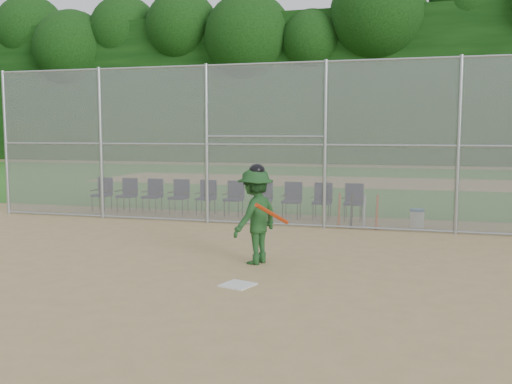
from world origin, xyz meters
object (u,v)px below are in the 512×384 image
(batter_at_plate, at_px, (256,215))
(water_cooler, at_px, (417,218))
(chair_0, at_px, (102,194))
(home_plate, at_px, (238,285))

(batter_at_plate, xyz_separation_m, water_cooler, (2.74, 4.74, -0.62))
(batter_at_plate, relative_size, water_cooler, 3.92)
(batter_at_plate, bearing_deg, water_cooler, 60.01)
(water_cooler, xyz_separation_m, chair_0, (-8.98, 0.60, 0.25))
(home_plate, height_order, water_cooler, water_cooler)
(batter_at_plate, height_order, water_cooler, batter_at_plate)
(home_plate, relative_size, batter_at_plate, 0.25)
(water_cooler, bearing_deg, batter_at_plate, -119.99)
(home_plate, height_order, batter_at_plate, batter_at_plate)
(home_plate, relative_size, water_cooler, 0.99)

